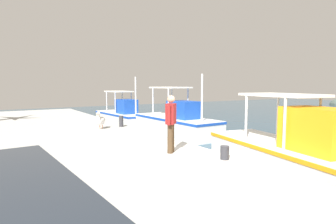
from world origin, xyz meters
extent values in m
cube|color=#B2B2AD|center=(0.00, -5.00, 0.40)|extent=(36.00, 10.00, 0.80)
cube|color=silver|center=(-12.35, 2.33, 0.40)|extent=(5.50, 2.13, 0.80)
cube|color=#1947B7|center=(-12.35, 2.33, 0.72)|extent=(5.55, 2.17, 0.12)
cube|color=#1947B7|center=(-11.68, 2.37, 1.29)|extent=(1.58, 1.17, 0.98)
cylinder|color=silver|center=(-13.53, 1.63, 1.54)|extent=(0.08, 0.08, 1.48)
cylinder|color=silver|center=(-13.60, 2.89, 1.54)|extent=(0.08, 0.08, 1.48)
cylinder|color=silver|center=(-12.07, 1.72, 1.54)|extent=(0.08, 0.08, 1.48)
cylinder|color=silver|center=(-12.15, 2.98, 1.54)|extent=(0.08, 0.08, 1.48)
cube|color=silver|center=(-12.84, 2.30, 2.32)|extent=(2.26, 1.46, 0.08)
cylinder|color=silver|center=(-10.33, 2.45, 2.06)|extent=(0.10, 0.10, 2.53)
cube|color=white|center=(-6.62, 3.13, 0.49)|extent=(6.03, 2.08, 0.98)
cube|color=#1947B7|center=(-6.62, 3.13, 0.90)|extent=(6.07, 2.12, 0.12)
cube|color=#1947B7|center=(-5.87, 3.15, 1.45)|extent=(1.70, 1.20, 0.93)
cylinder|color=silver|center=(-7.94, 2.42, 1.79)|extent=(0.08, 0.08, 1.62)
cylinder|color=silver|center=(-7.98, 3.76, 1.79)|extent=(0.08, 0.08, 1.62)
cylinder|color=silver|center=(-6.33, 2.46, 1.79)|extent=(0.08, 0.08, 1.62)
cylinder|color=silver|center=(-6.37, 3.81, 1.79)|extent=(0.08, 0.08, 1.62)
cube|color=silver|center=(-7.16, 3.11, 2.64)|extent=(2.46, 1.47, 0.08)
cylinder|color=silver|center=(-4.38, 3.19, 2.16)|extent=(0.10, 0.10, 2.35)
torus|color=orange|center=(-5.87, 3.78, 1.45)|extent=(0.54, 0.11, 0.54)
cube|color=white|center=(1.50, 1.87, 0.49)|extent=(6.49, 3.04, 0.98)
cube|color=orange|center=(1.50, 1.87, 0.90)|extent=(6.53, 3.09, 0.12)
cube|color=orange|center=(2.27, 1.73, 1.58)|extent=(1.93, 1.45, 1.19)
cylinder|color=silver|center=(0.00, 1.48, 1.71)|extent=(0.08, 0.08, 1.45)
cylinder|color=silver|center=(0.25, 2.79, 1.71)|extent=(0.08, 0.08, 1.45)
cylinder|color=silver|center=(1.65, 1.17, 1.71)|extent=(0.08, 0.08, 1.45)
cylinder|color=silver|center=(1.90, 2.47, 1.71)|extent=(0.08, 0.08, 1.45)
cube|color=silver|center=(0.95, 1.98, 2.47)|extent=(2.74, 1.85, 0.08)
torus|color=orange|center=(2.27, 2.36, 1.58)|extent=(0.55, 0.20, 0.54)
cylinder|color=tan|center=(-5.91, -1.51, 0.91)|extent=(0.04, 0.04, 0.22)
cylinder|color=tan|center=(-5.84, -1.42, 0.91)|extent=(0.04, 0.04, 0.22)
ellipsoid|color=white|center=(-5.84, -1.49, 1.16)|extent=(0.70, 0.64, 0.40)
ellipsoid|color=silver|center=(-5.88, -1.46, 1.22)|extent=(0.66, 0.62, 0.28)
cylinder|color=white|center=(-5.69, -1.61, 1.38)|extent=(0.21, 0.19, 0.27)
sphere|color=white|center=(-5.62, -1.66, 1.54)|extent=(0.22, 0.22, 0.16)
cone|color=#F2B272|center=(-5.46, -1.78, 1.52)|extent=(0.28, 0.24, 0.07)
cylinder|color=#4C3823|center=(-0.34, -1.31, 1.23)|extent=(0.16, 0.16, 0.85)
cylinder|color=#4C3823|center=(-0.48, -1.16, 1.23)|extent=(0.16, 0.16, 0.85)
cube|color=maroon|center=(-0.41, -1.23, 1.95)|extent=(0.47, 0.48, 0.59)
cylinder|color=maroon|center=(-0.23, -1.42, 1.93)|extent=(0.10, 0.10, 0.56)
cylinder|color=maroon|center=(-0.60, -1.04, 1.93)|extent=(0.10, 0.10, 0.56)
sphere|color=tan|center=(-0.41, -1.23, 2.37)|extent=(0.22, 0.22, 0.22)
cylinder|color=#333338|center=(-5.95, -0.45, 1.06)|extent=(0.20, 0.20, 0.53)
cylinder|color=#333338|center=(1.01, -0.45, 0.98)|extent=(0.23, 0.23, 0.36)
camera|label=1|loc=(6.35, -5.65, 2.77)|focal=29.83mm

